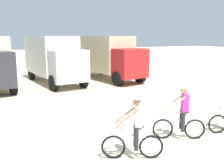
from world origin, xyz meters
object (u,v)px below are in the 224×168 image
Objects in this scene: box_truck_white_box at (53,57)px; cyclist_cowboy_hat at (181,114)px; box_truck_tan_camper at (107,55)px; cyclist_orange_shirt at (135,130)px.

box_truck_white_box reaches higher than cyclist_cowboy_hat.
cyclist_cowboy_hat is at bearing -103.05° from box_truck_tan_camper.
box_truck_white_box and box_truck_tan_camper have the same top height.
box_truck_white_box reaches higher than cyclist_orange_shirt.
box_truck_tan_camper is (4.13, -0.27, 0.00)m from box_truck_white_box.
box_truck_white_box is 3.83× the size of cyclist_cowboy_hat.
cyclist_cowboy_hat is (-2.74, -11.82, -1.03)m from box_truck_tan_camper.
box_truck_tan_camper is 3.87× the size of cyclist_orange_shirt.
box_truck_white_box is 12.68m from cyclist_orange_shirt.
box_truck_white_box is 4.14m from box_truck_tan_camper.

